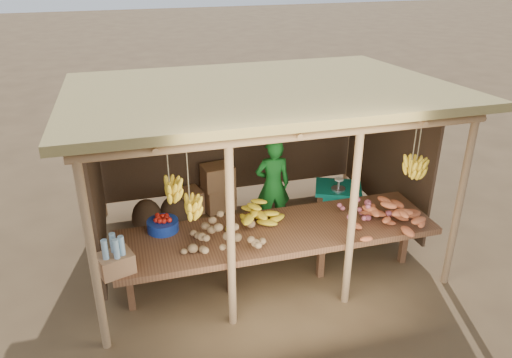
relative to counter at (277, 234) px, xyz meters
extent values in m
plane|color=brown|center=(0.00, 0.95, -0.74)|extent=(60.00, 60.00, 0.00)
cylinder|color=#A37B54|center=(-2.10, -0.55, 0.36)|extent=(0.09, 0.09, 2.20)
cylinder|color=#A37B54|center=(2.10, -0.55, 0.36)|extent=(0.09, 0.09, 2.20)
cylinder|color=#A37B54|center=(-2.10, 2.45, 0.36)|extent=(0.09, 0.09, 2.20)
cylinder|color=#A37B54|center=(2.10, 2.45, 0.36)|extent=(0.09, 0.09, 2.20)
cylinder|color=#A37B54|center=(-0.70, -0.55, 0.36)|extent=(0.09, 0.09, 2.20)
cylinder|color=#A37B54|center=(0.70, -0.55, 0.36)|extent=(0.09, 0.09, 2.20)
cylinder|color=#A37B54|center=(0.00, -0.55, 1.46)|extent=(4.40, 0.09, 0.09)
cylinder|color=#A37B54|center=(0.00, 2.45, 1.46)|extent=(4.40, 0.09, 0.09)
cube|color=#A0884A|center=(0.00, 0.95, 1.55)|extent=(4.70, 3.50, 0.28)
cube|color=#473121|center=(0.00, 2.43, 0.47)|extent=(4.20, 0.04, 1.98)
cube|color=#473121|center=(-2.08, 1.15, 0.47)|extent=(0.04, 2.40, 1.98)
cube|color=#473121|center=(2.08, 1.15, 0.47)|extent=(0.04, 2.40, 1.98)
cube|color=brown|center=(0.00, 0.00, 0.02)|extent=(3.90, 1.05, 0.08)
cube|color=brown|center=(-1.80, 0.00, -0.38)|extent=(0.08, 0.08, 0.72)
cube|color=brown|center=(-0.60, 0.00, -0.38)|extent=(0.08, 0.08, 0.72)
cube|color=brown|center=(0.60, 0.00, -0.38)|extent=(0.08, 0.08, 0.72)
cube|color=brown|center=(1.80, 0.00, -0.38)|extent=(0.08, 0.08, 0.72)
cylinder|color=navy|center=(-1.33, 0.37, 0.13)|extent=(0.38, 0.38, 0.13)
cube|color=#9F6D47|center=(-1.90, -0.36, 0.17)|extent=(0.42, 0.37, 0.22)
imported|color=#1B7C27|center=(0.37, 1.35, -0.02)|extent=(0.55, 0.38, 1.44)
cube|color=brown|center=(1.37, 1.22, -0.45)|extent=(0.77, 0.72, 0.57)
cube|color=#0B8172|center=(1.37, 1.22, -0.14)|extent=(0.86, 0.81, 0.06)
cube|color=#9F6D47|center=(-0.30, 2.14, -0.53)|extent=(0.54, 0.47, 0.38)
cube|color=#9F6D47|center=(-0.30, 2.14, -0.15)|extent=(0.54, 0.47, 0.38)
cube|color=#9F6D47|center=(-0.82, 2.14, -0.53)|extent=(0.54, 0.47, 0.38)
ellipsoid|color=#473121|center=(-1.47, 1.76, -0.47)|extent=(0.46, 0.46, 0.61)
ellipsoid|color=#473121|center=(-1.05, 1.76, -0.47)|extent=(0.46, 0.46, 0.61)
camera|label=1|loc=(-1.66, -4.94, 3.20)|focal=35.00mm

